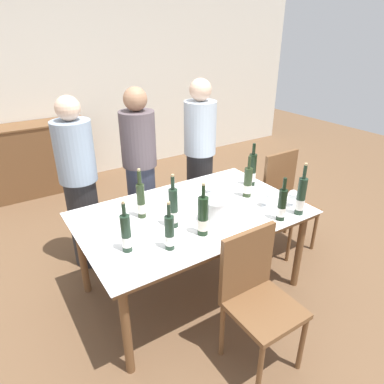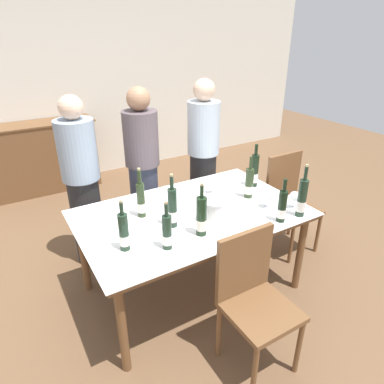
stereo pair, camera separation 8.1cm
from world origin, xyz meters
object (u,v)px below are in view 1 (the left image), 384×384
dining_table (192,219)px  wine_glass_0 (211,182)px  wine_bottle_6 (248,183)px  wine_glass_2 (267,194)px  wine_bottle_8 (301,197)px  sideboard_cabinet (31,160)px  wine_bottle_0 (141,201)px  wine_bottle_1 (170,233)px  wine_bottle_5 (282,205)px  person_guest_left (140,172)px  wine_glass_1 (293,195)px  wine_bottle_4 (126,234)px  chair_right_end (285,196)px  wine_bottle_7 (252,171)px  person_guest_right (200,158)px  ice_bucket (215,209)px  wine_bottle_3 (173,209)px  person_host (80,187)px  chair_near_front (256,291)px  wine_bottle_2 (203,217)px

dining_table → wine_glass_0: size_ratio=11.76×
wine_bottle_6 → wine_glass_2: bearing=-87.8°
wine_bottle_8 → wine_glass_0: size_ratio=2.82×
sideboard_cabinet → wine_glass_0: (1.09, -2.59, 0.39)m
wine_bottle_0 → wine_glass_0: wine_bottle_0 is taller
wine_bottle_1 → wine_bottle_8: wine_bottle_8 is taller
wine_bottle_5 → wine_glass_2: wine_bottle_5 is taller
person_guest_left → wine_glass_1: bearing=-57.6°
wine_bottle_4 → chair_right_end: (1.81, 0.29, -0.33)m
wine_bottle_5 → wine_glass_2: (0.06, 0.22, -0.02)m
wine_bottle_7 → person_guest_right: size_ratio=0.24×
ice_bucket → wine_bottle_6: bearing=20.7°
wine_bottle_3 → wine_bottle_4: bearing=-166.4°
ice_bucket → wine_glass_2: size_ratio=1.29×
wine_bottle_0 → person_guest_right: (1.00, 0.68, -0.07)m
wine_bottle_6 → chair_right_end: (0.62, 0.11, -0.33)m
person_guest_left → person_guest_right: bearing=-3.7°
wine_bottle_7 → wine_bottle_3: bearing=-165.9°
wine_glass_1 → sideboard_cabinet: bearing=115.5°
sideboard_cabinet → person_guest_left: person_guest_left is taller
dining_table → wine_bottle_3: wine_bottle_3 is taller
sideboard_cabinet → dining_table: (0.76, -2.81, 0.22)m
wine_bottle_1 → person_host: person_host is taller
dining_table → wine_bottle_5: (0.51, -0.46, 0.19)m
wine_bottle_8 → wine_bottle_5: bearing=175.9°
wine_glass_1 → wine_bottle_7: bearing=90.2°
wine_glass_0 → chair_right_end: bearing=-8.1°
sideboard_cabinet → chair_right_end: bearing=-54.5°
wine_glass_1 → person_guest_right: 1.19m
ice_bucket → wine_glass_1: bearing=-13.0°
ice_bucket → wine_bottle_5: wine_bottle_5 is taller
wine_bottle_6 → chair_near_front: (-0.58, -0.77, -0.33)m
wine_bottle_4 → person_host: 1.08m
wine_bottle_7 → chair_right_end: wine_bottle_7 is taller
dining_table → wine_bottle_8: (0.69, -0.47, 0.21)m
wine_bottle_6 → wine_bottle_7: (0.19, 0.16, 0.02)m
wine_bottle_3 → wine_glass_2: bearing=-9.8°
wine_bottle_4 → wine_bottle_2: bearing=-11.1°
wine_bottle_1 → wine_glass_1: (1.14, -0.02, -0.02)m
sideboard_cabinet → chair_near_front: (0.74, -3.59, 0.07)m
wine_bottle_1 → wine_bottle_5: wine_bottle_1 is taller
wine_bottle_4 → wine_bottle_7: bearing=13.9°
wine_bottle_7 → wine_glass_2: wine_bottle_7 is taller
wine_bottle_0 → wine_glass_1: 1.22m
wine_bottle_1 → wine_glass_0: (0.72, 0.54, -0.01)m
dining_table → wine_glass_0: bearing=32.4°
wine_glass_2 → person_guest_right: bearing=86.2°
wine_bottle_6 → ice_bucket: bearing=-159.3°
wine_bottle_3 → wine_bottle_4: (-0.41, -0.10, -0.02)m
wine_bottle_5 → wine_bottle_7: wine_bottle_7 is taller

